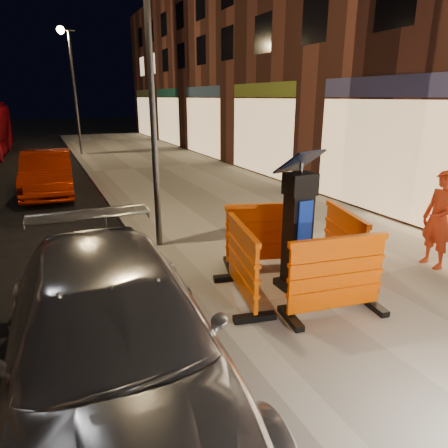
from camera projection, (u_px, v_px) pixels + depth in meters
name	position (u px, v px, depth m)	size (l,w,h in m)	color
ground_plane	(202.00, 325.00, 5.61)	(120.00, 120.00, 0.00)	black
sidewalk	(366.00, 281.00, 6.78)	(6.00, 60.00, 0.15)	gray
kerb	(202.00, 321.00, 5.58)	(0.30, 60.00, 0.15)	slate
parking_kiosk	(298.00, 226.00, 6.12)	(0.65, 0.65, 2.06)	black
barrier_front	(336.00, 277.00, 5.43)	(1.47, 0.61, 1.15)	#FF5900
barrier_back	(265.00, 235.00, 7.08)	(1.47, 0.61, 1.15)	#FF5900
barrier_kerbside	(242.00, 263.00, 5.88)	(1.47, 0.61, 1.15)	#FF5900
barrier_bldgside	(344.00, 244.00, 6.63)	(1.47, 0.61, 1.15)	#FF5900
car_silver	(119.00, 397.00, 4.27)	(2.09, 5.14, 1.49)	silver
car_red	(51.00, 194.00, 13.12)	(1.49, 4.26, 1.40)	#9C1C04
man	(439.00, 220.00, 6.96)	(0.63, 0.42, 1.74)	#A73015
street_lamp_mid	(152.00, 92.00, 7.34)	(0.12, 0.12, 6.00)	#3F3F44
street_lamp_far	(75.00, 95.00, 20.33)	(0.12, 0.12, 6.00)	#3F3F44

